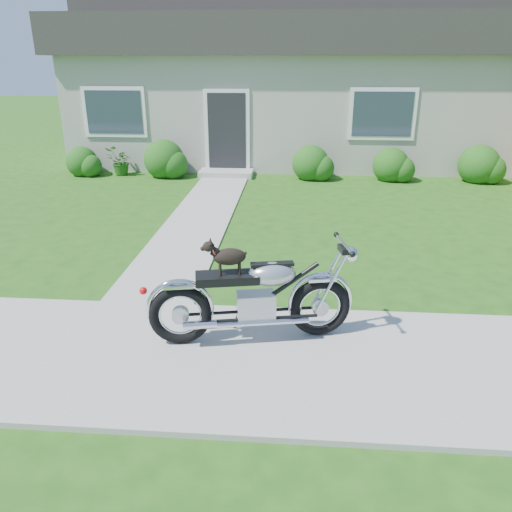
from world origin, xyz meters
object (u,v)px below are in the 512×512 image
(potted_plant_left, at_px, (120,162))
(motorcycle_with_dog, at_px, (255,296))
(house, at_px, (287,85))
(potted_plant_right, at_px, (322,165))

(potted_plant_left, xyz_separation_m, motorcycle_with_dog, (4.27, -8.20, 0.18))
(house, distance_m, potted_plant_right, 4.01)
(motorcycle_with_dog, bearing_deg, potted_plant_right, 71.27)
(potted_plant_left, bearing_deg, motorcycle_with_dog, -62.50)
(potted_plant_right, height_order, motorcycle_with_dog, motorcycle_with_dog)
(potted_plant_left, relative_size, motorcycle_with_dog, 0.33)
(motorcycle_with_dog, bearing_deg, house, 78.38)
(potted_plant_left, bearing_deg, house, 38.50)
(house, height_order, motorcycle_with_dog, house)
(potted_plant_left, xyz_separation_m, potted_plant_right, (5.33, 0.00, -0.01))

